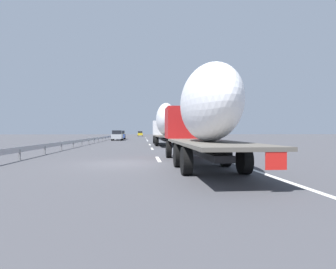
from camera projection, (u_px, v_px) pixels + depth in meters
ground_plane at (138, 140)px, 54.02m from camera, size 260.00×260.00×0.00m
lane_stripe_0 at (158, 159)px, 16.35m from camera, size 3.20×0.20×0.01m
lane_stripe_1 at (152, 149)px, 26.56m from camera, size 3.20×0.20×0.01m
lane_stripe_2 at (150, 145)px, 34.90m from camera, size 3.20×0.20×0.01m
lane_stripe_3 at (148, 141)px, 48.59m from camera, size 3.20×0.20×0.01m
lane_stripe_4 at (147, 140)px, 52.76m from camera, size 3.20×0.20×0.01m
lane_stripe_5 at (147, 140)px, 56.95m from camera, size 3.20×0.20×0.01m
lane_stripe_6 at (146, 137)px, 81.66m from camera, size 3.20×0.20×0.01m
lane_stripe_7 at (146, 138)px, 72.90m from camera, size 3.20×0.20×0.01m
lane_stripe_8 at (145, 137)px, 83.39m from camera, size 3.20×0.20×0.01m
edge_line_right at (164, 139)px, 59.50m from camera, size 110.00×0.20×0.01m
truck_lead at (165, 122)px, 33.75m from camera, size 14.07×2.55×4.93m
truck_trailing at (202, 114)px, 12.85m from camera, size 12.78×2.55×4.33m
car_blue_sedan at (121, 135)px, 60.15m from camera, size 4.78×1.79×1.86m
car_silver_hatch at (117, 135)px, 52.17m from camera, size 4.73×1.90×1.86m
car_yellow_coupe at (140, 134)px, 104.19m from camera, size 4.26×1.83×1.85m
road_sign at (172, 128)px, 54.43m from camera, size 0.10×0.90×3.37m
tree_0 at (198, 120)px, 52.69m from camera, size 2.79×2.79×5.80m
tree_1 at (181, 123)px, 87.65m from camera, size 2.41×2.41×7.16m
tree_2 at (180, 124)px, 66.87m from camera, size 2.45×2.45×5.63m
tree_3 at (192, 122)px, 48.91m from camera, size 2.70×2.70×5.34m
tree_4 at (167, 124)px, 102.70m from camera, size 3.05×3.05×7.09m
tree_5 at (182, 124)px, 60.84m from camera, size 2.58×2.58×5.31m
guardrail_median at (108, 137)px, 56.46m from camera, size 94.00×0.10×0.76m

